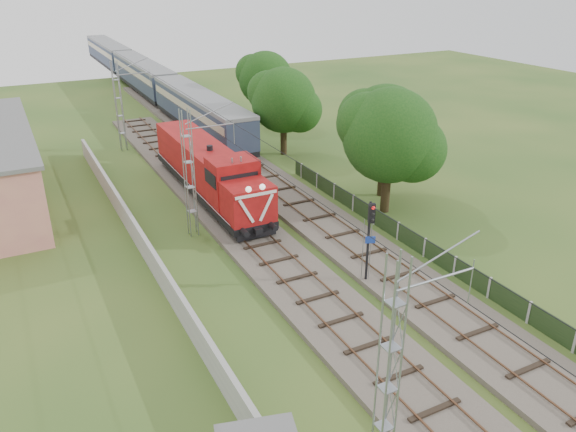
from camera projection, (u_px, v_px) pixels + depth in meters
ground at (333, 319)px, 26.94m from camera, size 140.00×140.00×0.00m
track_main at (271, 255)px, 32.55m from camera, size 4.20×70.00×0.45m
track_side at (257, 174)px, 45.20m from camera, size 4.20×80.00×0.45m
catenary at (190, 174)px, 33.81m from camera, size 3.31×70.00×8.00m
boundary_wall at (137, 235)px, 33.67m from camera, size 0.25×40.00×1.50m
fence at (425, 248)px, 32.47m from camera, size 0.12×32.00×1.20m
locomotive at (209, 170)px, 39.97m from camera, size 2.96×16.89×4.29m
coach_rake at (143, 74)px, 73.86m from camera, size 3.04×67.81×3.51m
signal_post at (370, 229)px, 28.53m from camera, size 0.50×0.41×4.74m
tree_a at (391, 137)px, 36.66m from camera, size 6.57×6.25×8.51m
tree_b at (386, 128)px, 39.47m from camera, size 6.28×5.98×8.14m
tree_c at (284, 101)px, 48.65m from camera, size 5.93×5.65×7.69m
tree_d at (266, 79)px, 58.03m from camera, size 5.90×5.62×7.65m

